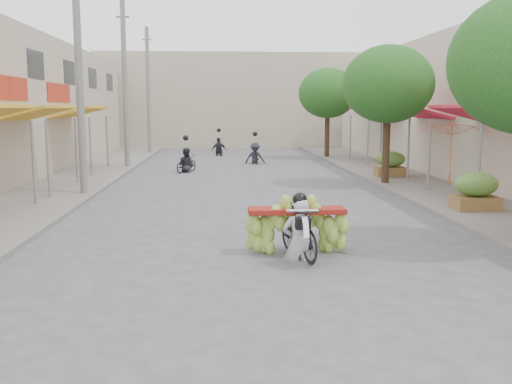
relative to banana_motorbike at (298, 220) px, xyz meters
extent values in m
plane|color=#5A5A5F|center=(-0.67, -3.75, -0.73)|extent=(120.00, 120.00, 0.00)
cube|color=slate|center=(-7.67, 11.25, -0.67)|extent=(4.00, 60.00, 0.12)
cube|color=slate|center=(6.33, 11.25, -0.67)|extent=(4.00, 60.00, 0.12)
cylinder|color=slate|center=(-6.97, 6.05, 0.55)|extent=(0.08, 0.08, 2.55)
cube|color=gold|center=(-7.79, 9.25, 2.02)|extent=(1.77, 4.00, 0.53)
cylinder|color=slate|center=(-6.97, 7.45, 0.55)|extent=(0.08, 0.08, 2.55)
cylinder|color=slate|center=(-6.97, 11.05, 0.55)|extent=(0.08, 0.08, 2.55)
cube|color=#AC2717|center=(-8.67, 9.25, 2.87)|extent=(0.10, 3.50, 0.80)
cube|color=gold|center=(-7.79, 15.25, 2.02)|extent=(1.77, 4.00, 0.53)
cylinder|color=slate|center=(-6.97, 13.45, 0.55)|extent=(0.08, 0.08, 2.55)
cylinder|color=slate|center=(-6.97, 17.05, 0.55)|extent=(0.08, 0.08, 2.55)
cube|color=#AC2717|center=(-8.67, 15.25, 2.87)|extent=(0.10, 3.50, 0.80)
cube|color=#1E2328|center=(-8.69, 12.25, 3.87)|extent=(0.08, 2.00, 1.10)
cube|color=#1E2328|center=(-8.69, 17.25, 3.87)|extent=(0.08, 2.00, 1.10)
cube|color=#1E2328|center=(-8.69, 22.25, 3.87)|extent=(0.08, 2.00, 1.10)
cube|color=#1E2328|center=(-8.69, 27.25, 3.87)|extent=(0.08, 2.00, 1.10)
cube|color=red|center=(6.45, 6.25, 2.02)|extent=(1.77, 4.20, 0.53)
cylinder|color=slate|center=(5.63, 4.35, 0.55)|extent=(0.08, 0.08, 2.55)
cylinder|color=slate|center=(5.63, 8.15, 0.55)|extent=(0.08, 0.08, 2.55)
cube|color=red|center=(6.45, 12.25, 2.02)|extent=(1.77, 4.20, 0.53)
cylinder|color=slate|center=(5.63, 10.35, 0.55)|extent=(0.08, 0.08, 2.55)
cylinder|color=slate|center=(5.63, 14.15, 0.55)|extent=(0.08, 0.08, 2.55)
cube|color=red|center=(6.45, 18.25, 2.02)|extent=(1.77, 4.20, 0.53)
cylinder|color=slate|center=(5.63, 16.35, 0.55)|extent=(0.08, 0.08, 2.55)
cylinder|color=slate|center=(5.63, 20.15, 0.55)|extent=(0.08, 0.08, 2.55)
cube|color=#B6A690|center=(-0.67, 34.25, 2.77)|extent=(20.00, 6.00, 7.00)
cylinder|color=slate|center=(-6.07, 8.25, 3.27)|extent=(0.24, 0.24, 8.00)
cylinder|color=slate|center=(-6.07, 17.25, 3.27)|extent=(0.24, 0.24, 8.00)
cube|color=slate|center=(-6.07, 17.25, 6.47)|extent=(0.60, 0.08, 0.08)
cylinder|color=slate|center=(-6.07, 26.25, 3.27)|extent=(0.24, 0.24, 8.00)
cube|color=slate|center=(-6.07, 26.25, 6.47)|extent=(0.60, 0.08, 0.08)
cylinder|color=#3A2719|center=(4.73, 10.25, 0.87)|extent=(0.28, 0.28, 3.20)
ellipsoid|color=#245A1C|center=(4.73, 10.25, 3.07)|extent=(3.40, 3.40, 2.90)
cylinder|color=#3A2719|center=(4.73, 22.25, 0.87)|extent=(0.28, 0.28, 3.20)
ellipsoid|color=#245A1C|center=(4.73, 22.25, 3.07)|extent=(3.40, 3.40, 2.90)
cube|color=olive|center=(5.53, 4.25, -0.36)|extent=(1.20, 0.80, 0.50)
ellipsoid|color=#578A33|center=(5.53, 4.25, 0.22)|extent=(1.20, 0.88, 0.66)
cube|color=olive|center=(5.53, 12.25, -0.36)|extent=(1.20, 0.80, 0.50)
ellipsoid|color=#578A33|center=(5.53, 12.25, 0.22)|extent=(1.20, 0.88, 0.66)
imported|color=black|center=(0.00, -0.11, -0.20)|extent=(0.95, 1.85, 1.05)
cylinder|color=silver|center=(0.00, -0.76, -0.11)|extent=(0.10, 0.66, 0.66)
cube|color=black|center=(0.00, -0.66, 0.07)|extent=(0.28, 0.22, 0.22)
cylinder|color=silver|center=(0.00, -0.56, 0.29)|extent=(0.60, 0.05, 0.05)
cube|color=maroon|center=(0.00, 0.24, 0.15)|extent=(1.93, 0.55, 0.10)
imported|color=silver|center=(0.00, -0.16, 0.47)|extent=(0.65, 0.48, 1.80)
sphere|color=black|center=(0.00, -0.19, 1.34)|extent=(0.28, 0.28, 0.28)
imported|color=#C9471A|center=(5.36, 5.63, 1.84)|extent=(2.40, 2.40, 1.93)
imported|color=silver|center=(5.51, 13.07, 0.33)|extent=(1.07, 0.87, 1.88)
imported|color=black|center=(-3.09, 15.35, -0.32)|extent=(1.18, 1.52, 0.81)
imported|color=#292931|center=(-3.09, 15.35, 0.40)|extent=(0.93, 0.81, 1.65)
sphere|color=black|center=(-3.09, 15.35, 0.85)|extent=(0.26, 0.26, 0.26)
imported|color=black|center=(0.32, 19.32, -0.24)|extent=(0.65, 1.69, 0.97)
imported|color=#292931|center=(0.32, 19.32, 0.40)|extent=(1.11, 0.67, 1.65)
sphere|color=black|center=(0.32, 19.32, 0.85)|extent=(0.26, 0.26, 0.26)
imported|color=black|center=(-1.61, 24.79, -0.33)|extent=(0.87, 1.51, 0.80)
imported|color=#292931|center=(-1.61, 24.79, 0.40)|extent=(1.08, 0.78, 1.65)
sphere|color=black|center=(-1.61, 24.79, 0.85)|extent=(0.26, 0.26, 0.26)
camera|label=1|loc=(-1.51, -10.90, 2.16)|focal=40.00mm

